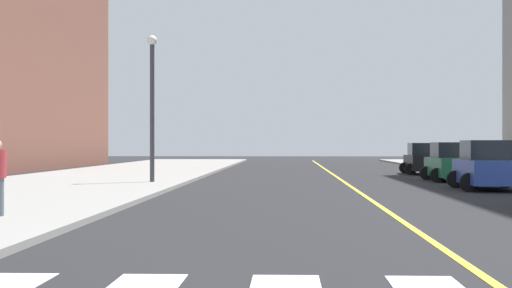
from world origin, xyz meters
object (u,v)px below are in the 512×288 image
Objects in this scene: car_black_third at (424,160)px; street_lamp at (152,94)px; car_blue_second at (487,167)px; car_green_fourth at (452,163)px.

street_lamp is at bearing 43.85° from car_black_third.
car_blue_second reaches higher than car_green_fourth.
car_green_fourth is at bearing -89.13° from car_blue_second.
street_lamp is (-13.95, -4.28, 3.13)m from car_green_fourth.
car_black_third is at bearing 42.83° from street_lamp.
street_lamp is at bearing -9.84° from car_blue_second.
car_black_third is 0.66× the size of street_lamp.
car_green_fourth is at bearing 17.05° from street_lamp.
street_lamp is at bearing 16.31° from car_green_fourth.
street_lamp reaches higher than car_blue_second.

